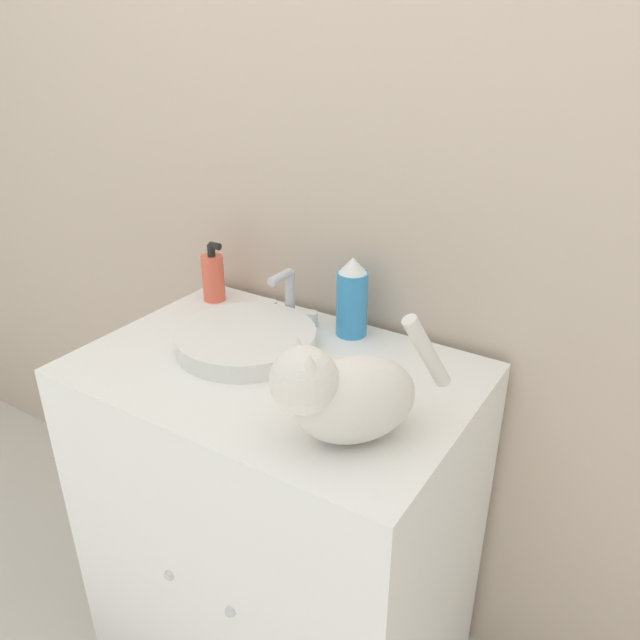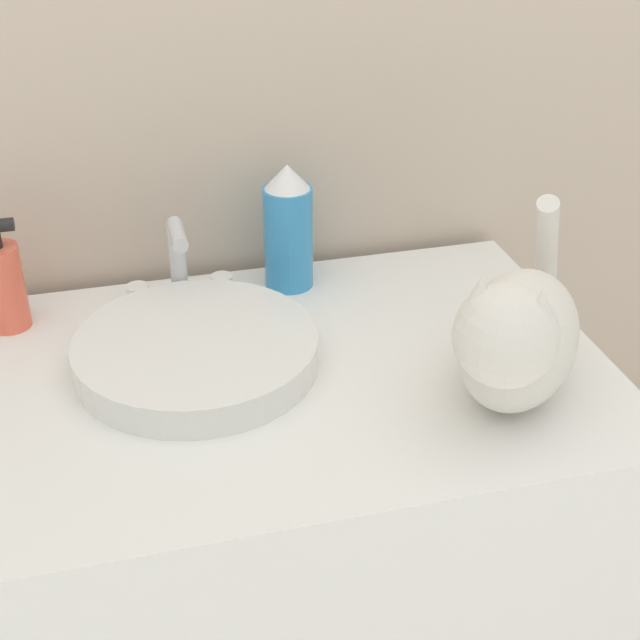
{
  "view_description": "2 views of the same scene",
  "coord_description": "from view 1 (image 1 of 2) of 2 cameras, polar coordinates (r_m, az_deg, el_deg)",
  "views": [
    {
      "loc": [
        0.7,
        -0.63,
        1.55
      ],
      "look_at": [
        0.12,
        0.28,
        1.03
      ],
      "focal_mm": 35.0,
      "sensor_mm": 36.0,
      "label": 1
    },
    {
      "loc": [
        -0.19,
        -0.65,
        1.53
      ],
      "look_at": [
        0.05,
        0.27,
        0.96
      ],
      "focal_mm": 50.0,
      "sensor_mm": 36.0,
      "label": 2
    }
  ],
  "objects": [
    {
      "name": "cat",
      "position": [
        1.07,
        2.24,
        -6.73
      ],
      "size": [
        0.26,
        0.31,
        0.22
      ],
      "rotation": [
        0.0,
        0.0,
        -2.23
      ],
      "color": "silver",
      "rests_on": "vanity_cabinet"
    },
    {
      "name": "vanity_cabinet",
      "position": [
        1.6,
        -3.64,
        -18.08
      ],
      "size": [
        0.84,
        0.58,
        0.88
      ],
      "color": "white",
      "rests_on": "ground_plane"
    },
    {
      "name": "wall_back",
      "position": [
        1.46,
        3.22,
        13.93
      ],
      "size": [
        6.0,
        0.05,
        2.5
      ],
      "color": "#C6B29E",
      "rests_on": "ground_plane"
    },
    {
      "name": "sink_basin",
      "position": [
        1.4,
        -6.73,
        -1.77
      ],
      "size": [
        0.31,
        0.31,
        0.04
      ],
      "color": "white",
      "rests_on": "vanity_cabinet"
    },
    {
      "name": "soap_bottle",
      "position": [
        1.64,
        -9.73,
        3.93
      ],
      "size": [
        0.06,
        0.06,
        0.16
      ],
      "color": "#EF6047",
      "rests_on": "vanity_cabinet"
    },
    {
      "name": "faucet",
      "position": [
        1.51,
        -2.91,
        1.88
      ],
      "size": [
        0.15,
        0.09,
        0.14
      ],
      "color": "silver",
      "rests_on": "vanity_cabinet"
    },
    {
      "name": "spray_bottle",
      "position": [
        1.43,
        2.95,
        2.04
      ],
      "size": [
        0.07,
        0.07,
        0.19
      ],
      "color": "#338CCC",
      "rests_on": "vanity_cabinet"
    }
  ]
}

